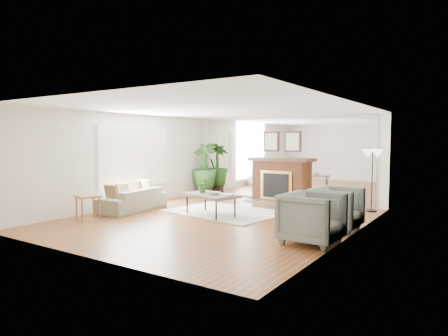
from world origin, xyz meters
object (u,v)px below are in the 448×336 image
Objects in this scene: fireplace at (279,179)px; armchair_back at (336,208)px; side_table at (88,199)px; floor_lamp at (373,159)px; coffee_table at (210,196)px; sofa at (133,200)px; armchair_front at (312,218)px; potted_ficus at (204,167)px.

fireplace reaches higher than armchair_back.
side_table is 6.89m from floor_lamp.
coffee_table is 0.95× the size of floor_lamp.
armchair_back reaches higher than sofa.
armchair_front is at bearing 9.60° from side_table.
armchair_back is at bearing 5.16° from coffee_table.
fireplace is 4.25m from sofa.
potted_ficus reaches higher than armchair_back.
floor_lamp reaches higher than armchair_back.
coffee_table is (-0.32, -3.02, -0.17)m from fireplace.
sofa is at bearing -86.36° from potted_ficus.
coffee_table is 3.69m from potted_ficus.
armchair_front reaches higher than side_table.
potted_ficus is 1.09× the size of floor_lamp.
fireplace is at bearing 64.48° from side_table.
sofa is at bearing -167.10° from coffee_table.
armchair_back reaches higher than side_table.
floor_lamp is (5.04, 4.62, 0.87)m from side_table.
fireplace reaches higher than coffee_table.
floor_lamp is at bearing 42.21° from coffee_table.
sofa is at bearing 91.84° from side_table.
coffee_table is at bearing 95.01° from armchair_back.
coffee_table is 2.93m from armchair_back.
side_table is at bearing -115.52° from fireplace.
armchair_back reaches higher than coffee_table.
coffee_table is at bearing -95.99° from fireplace.
armchair_back is at bearing 0.96° from armchair_front.
fireplace is 3.80m from armchair_back.
armchair_front is at bearing -36.95° from potted_ficus.
potted_ficus is at bearing 54.01° from armchair_front.
armchair_back is 0.96× the size of armchair_front.
armchair_back is at bearing 23.48° from side_table.
coffee_table is 1.52× the size of armchair_front.
sofa is at bearing -124.33° from fireplace.
armchair_front is (0.00, -1.31, 0.02)m from armchair_back.
armchair_front is at bearing -19.76° from coffee_table.
fireplace is 3.04m from coffee_table.
fireplace is 1.21× the size of potted_ficus.
coffee_table is at bearing 71.20° from armchair_front.
sofa reaches higher than side_table.
fireplace is at bearing 139.19° from sofa.
sofa is 3.40m from potted_ficus.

